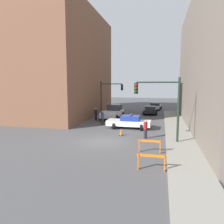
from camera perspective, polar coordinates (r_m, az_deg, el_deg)
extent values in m
plane|color=#4C4C4F|center=(18.30, -2.11, -7.82)|extent=(120.00, 120.00, 0.00)
cube|color=gray|center=(17.76, 17.82, -8.43)|extent=(2.40, 44.00, 0.12)
cube|color=brown|center=(35.33, -15.46, 11.74)|extent=(14.00, 20.00, 15.34)
cylinder|color=black|center=(18.23, 16.94, 0.53)|extent=(0.18, 0.18, 5.20)
cylinder|color=black|center=(18.08, 11.77, 7.62)|extent=(3.40, 0.12, 0.12)
cube|color=black|center=(18.20, 6.34, 6.15)|extent=(0.30, 0.22, 0.90)
sphere|color=red|center=(18.05, 6.30, 7.00)|extent=(0.18, 0.18, 0.18)
sphere|color=#4C3D0C|center=(18.05, 6.29, 6.15)|extent=(0.18, 0.18, 0.18)
sphere|color=#0C4219|center=(18.06, 6.28, 5.29)|extent=(0.18, 0.18, 0.18)
cylinder|color=black|center=(33.14, -2.85, 3.53)|extent=(0.18, 0.18, 5.20)
cylinder|color=black|center=(32.67, -0.15, 7.35)|extent=(3.20, 0.12, 0.12)
cube|color=black|center=(32.35, 2.63, 6.46)|extent=(0.30, 0.22, 0.90)
sphere|color=red|center=(32.20, 2.58, 6.93)|extent=(0.18, 0.18, 0.18)
sphere|color=#4C3D0C|center=(32.20, 2.58, 6.45)|extent=(0.18, 0.18, 0.18)
sphere|color=#0C4219|center=(32.21, 2.58, 5.97)|extent=(0.18, 0.18, 0.18)
cube|color=white|center=(23.71, 4.40, -2.84)|extent=(4.75, 1.98, 0.55)
cube|color=navy|center=(23.59, 4.87, -1.58)|extent=(2.02, 1.68, 0.52)
cylinder|color=black|center=(23.24, 0.48, -3.71)|extent=(0.24, 0.67, 0.66)
cylinder|color=black|center=(24.87, 1.43, -2.99)|extent=(0.24, 0.67, 0.66)
cylinder|color=black|center=(22.73, 7.64, -4.03)|extent=(0.24, 0.67, 0.66)
cylinder|color=black|center=(24.39, 8.13, -3.26)|extent=(0.24, 0.67, 0.66)
cube|color=#2633BF|center=(23.55, 4.87, -0.81)|extent=(0.24, 1.39, 0.12)
cube|color=silver|center=(30.13, 0.12, -0.37)|extent=(2.29, 5.50, 0.70)
cube|color=#2D333D|center=(31.08, 0.67, 1.26)|extent=(1.93, 1.82, 0.80)
cylinder|color=black|center=(32.03, -0.64, -0.54)|extent=(0.81, 0.30, 0.80)
cylinder|color=black|center=(31.55, 2.56, -0.67)|extent=(0.81, 0.30, 0.80)
cylinder|color=black|center=(28.87, -2.55, -1.42)|extent=(0.81, 0.30, 0.80)
cylinder|color=black|center=(28.34, 0.98, -1.57)|extent=(0.81, 0.30, 0.80)
cube|color=black|center=(35.35, 9.93, 0.36)|extent=(1.93, 4.35, 0.52)
cube|color=#232833|center=(35.12, 9.95, 1.14)|extent=(1.64, 1.85, 0.48)
cylinder|color=black|center=(36.73, 8.68, 0.24)|extent=(0.63, 0.24, 0.62)
cylinder|color=black|center=(36.70, 11.27, 0.18)|extent=(0.63, 0.24, 0.62)
cylinder|color=black|center=(34.09, 8.48, -0.30)|extent=(0.63, 0.24, 0.62)
cylinder|color=black|center=(34.05, 11.26, -0.37)|extent=(0.63, 0.24, 0.62)
cube|color=silver|center=(41.61, 11.24, 1.36)|extent=(2.13, 4.43, 0.52)
cube|color=#232833|center=(41.39, 11.23, 2.03)|extent=(1.72, 1.92, 0.48)
cylinder|color=black|center=(43.05, 10.33, 1.23)|extent=(0.64, 0.27, 0.62)
cylinder|color=black|center=(42.88, 12.53, 1.15)|extent=(0.64, 0.27, 0.62)
cylinder|color=black|center=(40.42, 9.86, 0.85)|extent=(0.64, 0.27, 0.62)
cylinder|color=black|center=(40.24, 12.20, 0.77)|extent=(0.64, 0.27, 0.62)
cylinder|color=#382D23|center=(25.96, -2.51, -2.38)|extent=(0.35, 0.35, 0.82)
cylinder|color=navy|center=(25.85, -2.52, -0.80)|extent=(0.45, 0.45, 0.62)
sphere|color=tan|center=(25.79, -2.53, 0.12)|extent=(0.28, 0.28, 0.22)
cylinder|color=black|center=(28.99, -4.25, -1.37)|extent=(0.37, 0.37, 0.82)
cylinder|color=black|center=(28.89, -4.26, 0.04)|extent=(0.48, 0.48, 0.62)
sphere|color=tan|center=(28.84, -4.27, 0.87)|extent=(0.29, 0.29, 0.22)
cylinder|color=black|center=(19.57, 8.71, -5.66)|extent=(0.39, 0.39, 0.82)
cylinder|color=maroon|center=(19.42, 8.75, -3.59)|extent=(0.50, 0.50, 0.62)
sphere|color=tan|center=(19.34, 8.77, -2.37)|extent=(0.31, 0.31, 0.22)
cube|color=orange|center=(12.50, 10.24, -11.19)|extent=(1.60, 0.07, 0.14)
cube|color=orange|center=(12.67, 6.87, -12.69)|extent=(0.05, 0.16, 0.90)
cube|color=orange|center=(12.63, 13.55, -12.91)|extent=(0.05, 0.16, 0.90)
cube|color=orange|center=(15.55, 9.82, -7.49)|extent=(1.60, 0.08, 0.14)
cube|color=orange|center=(15.71, 7.14, -8.71)|extent=(0.05, 0.16, 0.90)
cube|color=orange|center=(15.61, 12.46, -8.93)|extent=(0.05, 0.16, 0.90)
cube|color=black|center=(20.53, 2.39, -6.09)|extent=(0.36, 0.36, 0.04)
cone|color=#F2600C|center=(20.45, 2.39, -5.20)|extent=(0.28, 0.28, 0.62)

